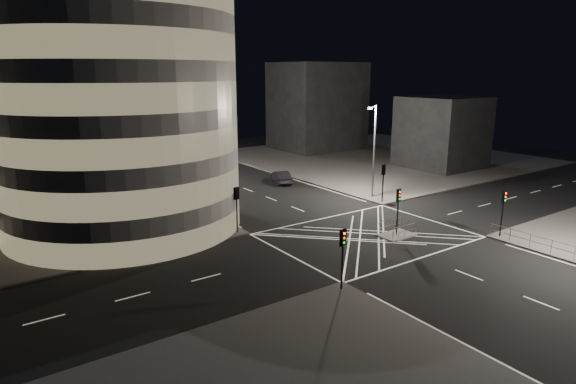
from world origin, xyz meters
TOP-DOWN VIEW (x-y plane):
  - ground at (0.00, 0.00)m, footprint 120.00×120.00m
  - sidewalk_far_right at (29.00, 27.00)m, footprint 42.00×42.00m
  - central_island at (2.00, -1.50)m, footprint 3.00×2.00m
  - office_tower_curved at (-20.74, 18.74)m, footprint 30.00×29.00m
  - office_block_rear at (-22.00, 42.00)m, footprint 24.00×16.00m
  - building_right_far at (26.00, 40.00)m, footprint 14.00×12.00m
  - building_right_near at (30.00, 16.00)m, footprint 10.00×10.00m
  - building_far_end at (-4.00, 58.00)m, footprint 18.00×8.00m
  - tree_a at (-10.50, 9.00)m, footprint 4.81×4.81m
  - tree_b at (-10.50, 15.00)m, footprint 4.51×4.51m
  - tree_c at (-10.50, 21.00)m, footprint 4.22×4.22m
  - tree_d at (-10.50, 27.00)m, footprint 4.46×4.46m
  - tree_e at (-10.50, 33.00)m, footprint 4.31×4.31m
  - traffic_signal_fl at (-8.80, 6.80)m, footprint 0.55×0.22m
  - traffic_signal_nl at (-8.80, -6.80)m, footprint 0.55×0.22m
  - traffic_signal_fr at (8.80, 6.80)m, footprint 0.55×0.22m
  - traffic_signal_nr at (8.80, -6.80)m, footprint 0.55×0.22m
  - traffic_signal_island at (2.00, -1.50)m, footprint 0.55×0.22m
  - street_lamp_left_near at (-9.44, 12.00)m, footprint 1.25×0.25m
  - street_lamp_left_far at (-9.44, 30.00)m, footprint 1.25×0.25m
  - street_lamp_right_far at (9.44, 9.00)m, footprint 1.25×0.25m
  - railing_near_right at (8.30, -12.15)m, footprint 0.06×11.70m
  - railing_island_south at (2.00, -2.40)m, footprint 2.80×0.06m
  - railing_island_north at (2.00, -0.60)m, footprint 2.80×0.06m
  - sedan at (5.18, 20.68)m, footprint 3.10×5.01m

SIDE VIEW (x-z plane):
  - ground at x=0.00m, z-range 0.00..0.00m
  - sidewalk_far_right at x=29.00m, z-range 0.00..0.15m
  - central_island at x=2.00m, z-range 0.00..0.15m
  - railing_near_right at x=8.30m, z-range 0.15..1.25m
  - railing_island_south at x=2.00m, z-range 0.15..1.25m
  - railing_island_north at x=2.00m, z-range 0.15..1.25m
  - sedan at x=5.18m, z-range 0.00..1.56m
  - traffic_signal_fl at x=-8.80m, z-range 0.91..4.91m
  - traffic_signal_nl at x=-8.80m, z-range 0.91..4.91m
  - traffic_signal_fr at x=8.80m, z-range 0.91..4.91m
  - traffic_signal_nr at x=8.80m, z-range 0.91..4.91m
  - traffic_signal_island at x=2.00m, z-range 0.91..4.91m
  - tree_e at x=-10.50m, z-range 0.87..7.29m
  - tree_b at x=-10.50m, z-range 1.14..8.34m
  - tree_c at x=-10.50m, z-range 1.27..8.40m
  - tree_a at x=-10.50m, z-range 1.17..8.75m
  - building_right_near at x=30.00m, z-range 0.15..10.15m
  - tree_d at x=-10.50m, z-range 1.47..9.27m
  - street_lamp_left_near at x=-9.44m, z-range 0.54..10.54m
  - street_lamp_left_far at x=-9.44m, z-range 0.54..10.54m
  - street_lamp_right_far at x=9.44m, z-range 0.54..10.54m
  - building_right_far at x=26.00m, z-range 0.15..15.15m
  - building_far_end at x=-4.00m, z-range 0.00..18.00m
  - office_block_rear at x=-22.00m, z-range 0.15..22.15m
  - office_tower_curved at x=-20.74m, z-range -0.95..26.25m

